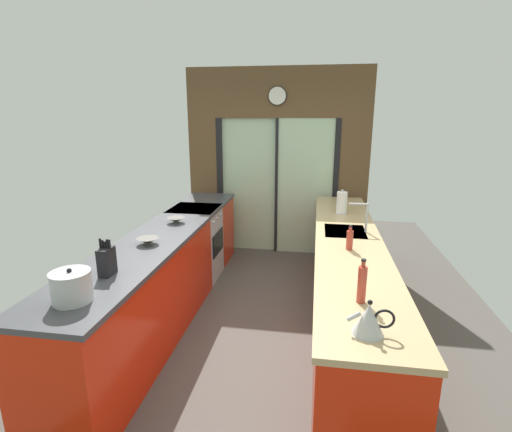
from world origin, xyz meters
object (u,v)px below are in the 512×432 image
object	(u,v)px
mixing_bowl_far	(176,220)
stock_pot	(71,287)
soap_bottle_far	(350,239)
kettle	(369,319)
paper_towel_roll	(342,203)
knife_block	(107,261)
oven_range	(196,243)
mixing_bowl_near	(148,241)
soap_bottle_near	(362,284)

from	to	relation	value
mixing_bowl_far	stock_pot	world-z (taller)	stock_pot
soap_bottle_far	kettle	bearing A→B (deg)	-89.92
soap_bottle_far	paper_towel_roll	bearing A→B (deg)	90.00
soap_bottle_far	paper_towel_roll	distance (m)	1.26
kettle	soap_bottle_far	world-z (taller)	soap_bottle_far
stock_pot	knife_block	bearing A→B (deg)	90.00
kettle	paper_towel_roll	world-z (taller)	paper_towel_roll
soap_bottle_far	knife_block	bearing A→B (deg)	-154.79
oven_range	kettle	size ratio (longest dim) A/B	3.67
oven_range	stock_pot	distance (m)	2.56
mixing_bowl_near	knife_block	distance (m)	0.69
mixing_bowl_far	knife_block	xyz separation A→B (m)	(-0.00, -1.39, 0.07)
knife_block	mixing_bowl_near	bearing A→B (deg)	90.00
stock_pot	oven_range	bearing A→B (deg)	90.42
knife_block	kettle	size ratio (longest dim) A/B	1.11
mixing_bowl_far	kettle	xyz separation A→B (m)	(1.78, -1.90, 0.05)
oven_range	stock_pot	xyz separation A→B (m)	(0.02, -2.50, 0.56)
knife_block	soap_bottle_far	world-z (taller)	knife_block
oven_range	knife_block	size ratio (longest dim) A/B	3.32
soap_bottle_near	paper_towel_roll	distance (m)	2.24
stock_pot	soap_bottle_far	xyz separation A→B (m)	(1.78, 1.25, -0.01)
oven_range	soap_bottle_far	size ratio (longest dim) A/B	4.22
kettle	soap_bottle_far	distance (m)	1.34
mixing_bowl_far	kettle	world-z (taller)	kettle
stock_pot	kettle	size ratio (longest dim) A/B	0.98
soap_bottle_near	soap_bottle_far	distance (m)	0.98
oven_range	mixing_bowl_far	xyz separation A→B (m)	(0.02, -0.69, 0.50)
soap_bottle_near	oven_range	bearing A→B (deg)	128.92
soap_bottle_near	mixing_bowl_near	bearing A→B (deg)	155.04
stock_pot	soap_bottle_near	world-z (taller)	soap_bottle_near
kettle	soap_bottle_near	xyz separation A→B (m)	(-0.00, 0.36, 0.04)
oven_range	soap_bottle_far	xyz separation A→B (m)	(1.80, -1.25, 0.56)
mixing_bowl_near	mixing_bowl_far	size ratio (longest dim) A/B	1.04
mixing_bowl_near	paper_towel_roll	size ratio (longest dim) A/B	0.69
oven_range	mixing_bowl_near	world-z (taller)	mixing_bowl_near
mixing_bowl_far	stock_pot	distance (m)	1.81
stock_pot	soap_bottle_near	size ratio (longest dim) A/B	0.86
mixing_bowl_near	paper_towel_roll	world-z (taller)	paper_towel_roll
mixing_bowl_near	kettle	distance (m)	2.14
knife_block	soap_bottle_far	xyz separation A→B (m)	(1.78, 0.84, -0.02)
knife_block	soap_bottle_far	distance (m)	1.97
paper_towel_roll	soap_bottle_near	bearing A→B (deg)	-90.00
mixing_bowl_near	kettle	size ratio (longest dim) A/B	0.79
mixing_bowl_near	stock_pot	distance (m)	1.10
stock_pot	kettle	world-z (taller)	stock_pot
oven_range	soap_bottle_near	size ratio (longest dim) A/B	3.22
mixing_bowl_near	soap_bottle_far	size ratio (longest dim) A/B	0.91
kettle	soap_bottle_near	distance (m)	0.36
soap_bottle_near	soap_bottle_far	bearing A→B (deg)	90.00
soap_bottle_near	soap_bottle_far	world-z (taller)	soap_bottle_near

